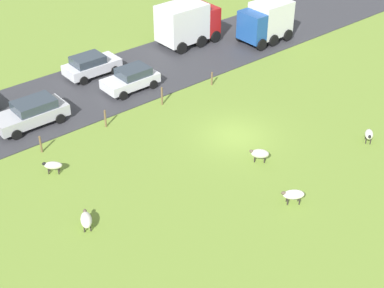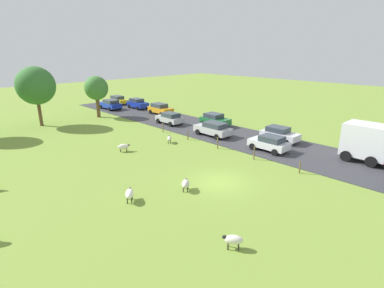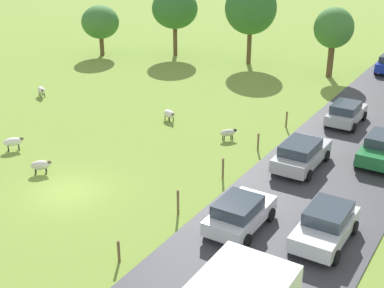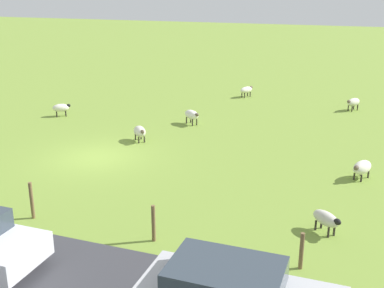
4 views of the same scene
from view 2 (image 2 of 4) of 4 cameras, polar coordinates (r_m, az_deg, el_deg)
name	(u,v)px [view 2 (image 2 of 4)]	position (r m, az deg, el deg)	size (l,w,h in m)	color
ground_plane	(220,182)	(23.14, 5.32, -7.23)	(160.00, 160.00, 0.00)	olive
road_strip	(291,150)	(31.64, 18.32, -1.13)	(8.00, 80.00, 0.06)	#38383D
sheep_1	(129,194)	(20.51, -11.83, -9.23)	(1.08, 1.21, 0.82)	white
sheep_2	(186,184)	(21.58, -1.23, -7.57)	(1.12, 1.09, 0.78)	beige
sheep_3	(233,240)	(15.95, 7.84, -17.62)	(0.97, 1.05, 0.76)	silver
sheep_5	(123,147)	(30.38, -12.93, -0.52)	(1.24, 0.96, 0.77)	silver
sheep_6	(169,138)	(32.47, -4.33, 1.05)	(1.00, 1.06, 0.73)	beige
tree_0	(96,88)	(46.71, -17.77, 10.05)	(3.41, 3.41, 6.07)	brown
tree_2	(36,86)	(43.95, -27.62, 9.81)	(4.82, 4.82, 7.72)	brown
fence_post_0	(300,167)	(26.01, 19.84, -4.20)	(0.12, 0.12, 1.00)	brown
fence_post_1	(254,153)	(28.02, 11.76, -1.64)	(0.12, 0.12, 1.30)	brown
fence_post_2	(218,143)	(30.61, 4.91, 0.21)	(0.12, 0.12, 1.19)	brown
fence_post_3	(188,135)	(33.59, -0.81, 1.76)	(0.12, 0.12, 1.10)	brown
fence_post_4	(163,128)	(36.86, -5.56, 3.13)	(0.12, 0.12, 1.13)	brown
truck_1	(373,143)	(30.68, 31.25, 0.19)	(2.88, 4.92, 3.38)	#B21919
car_0	(215,120)	(39.64, 4.36, 4.68)	(2.21, 3.97, 1.62)	#237238
car_1	(279,134)	(34.15, 16.32, 1.88)	(2.11, 4.07, 1.57)	silver
car_2	(110,104)	(52.86, -15.27, 7.34)	(2.20, 4.44, 1.62)	#1933B2
car_3	(270,143)	(30.62, 14.56, 0.23)	(2.11, 3.92, 1.54)	silver
car_4	(118,100)	(57.80, -13.91, 8.20)	(2.00, 4.25, 1.49)	yellow
car_5	(160,109)	(47.25, -6.06, 6.71)	(2.12, 4.26, 1.63)	orange
car_6	(138,103)	(52.55, -10.33, 7.63)	(2.05, 4.07, 1.68)	#1933B2
car_7	(170,118)	(40.73, -4.28, 4.96)	(2.04, 4.02, 1.54)	#B7B7BC
car_8	(213,129)	(34.97, 4.08, 2.94)	(2.18, 4.57, 1.61)	#B7B7BC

